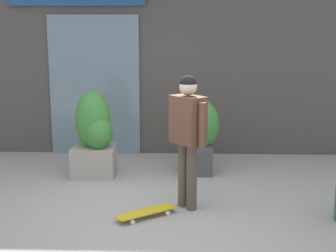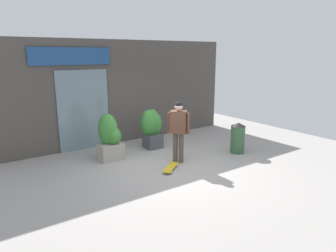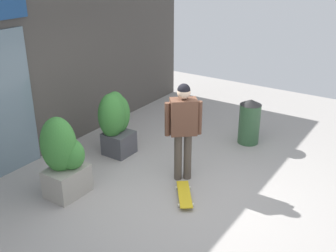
# 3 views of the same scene
# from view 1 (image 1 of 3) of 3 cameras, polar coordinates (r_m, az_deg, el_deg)

# --- Properties ---
(ground_plane) EXTENTS (12.00, 12.00, 0.00)m
(ground_plane) POSITION_cam_1_polar(r_m,az_deg,el_deg) (6.14, -1.34, -10.09)
(ground_plane) COLOR #9E9993
(building_facade) EXTENTS (8.39, 0.31, 3.31)m
(building_facade) POSITION_cam_1_polar(r_m,az_deg,el_deg) (8.73, -0.55, 7.59)
(building_facade) COLOR #4C4742
(building_facade) RESTS_ON ground_plane
(skateboarder) EXTENTS (0.47, 0.49, 1.67)m
(skateboarder) POSITION_cam_1_polar(r_m,az_deg,el_deg) (6.07, 2.28, -0.26)
(skateboarder) COLOR #4C4238
(skateboarder) RESTS_ON ground_plane
(skateboard) EXTENTS (0.73, 0.61, 0.08)m
(skateboard) POSITION_cam_1_polar(r_m,az_deg,el_deg) (6.04, -2.53, -9.83)
(skateboard) COLOR gold
(skateboard) RESTS_ON ground_plane
(planter_box_left) EXTENTS (0.71, 0.54, 1.21)m
(planter_box_left) POSITION_cam_1_polar(r_m,az_deg,el_deg) (7.66, 3.22, -0.32)
(planter_box_left) COLOR #47474C
(planter_box_left) RESTS_ON ground_plane
(planter_box_right) EXTENTS (0.64, 0.65, 1.29)m
(planter_box_right) POSITION_cam_1_polar(r_m,az_deg,el_deg) (7.55, -8.42, -0.96)
(planter_box_right) COLOR gray
(planter_box_right) RESTS_ON ground_plane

